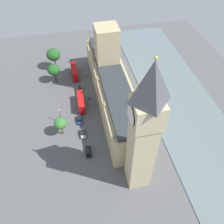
% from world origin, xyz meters
% --- Properties ---
extents(ground_plane, '(133.61, 133.61, 0.00)m').
position_xyz_m(ground_plane, '(0.00, 0.00, 0.00)').
color(ground_plane, '#565659').
extents(river_thames, '(29.11, 120.25, 0.25)m').
position_xyz_m(river_thames, '(-30.81, 0.00, 0.12)').
color(river_thames, slate).
rests_on(river_thames, ground).
extents(parliament_building, '(13.02, 63.61, 29.00)m').
position_xyz_m(parliament_building, '(-1.99, -2.00, 8.38)').
color(parliament_building, tan).
rests_on(parliament_building, ground).
extents(clock_tower, '(7.52, 7.52, 46.99)m').
position_xyz_m(clock_tower, '(-2.20, 36.58, 24.26)').
color(clock_tower, '#CCBA8E').
rests_on(clock_tower, ground).
extents(double_decker_bus_leading, '(2.73, 10.52, 4.75)m').
position_xyz_m(double_decker_bus_leading, '(12.15, -21.67, 2.63)').
color(double_decker_bus_leading, '#B20C0F').
rests_on(double_decker_bus_leading, ground).
extents(car_yellow_cab_by_river_gate, '(2.16, 4.63, 1.74)m').
position_xyz_m(car_yellow_cab_by_river_gate, '(11.09, -10.57, 0.89)').
color(car_yellow_cab_by_river_gate, gold).
rests_on(car_yellow_cab_by_river_gate, ground).
extents(double_decker_bus_corner, '(2.87, 10.56, 4.75)m').
position_xyz_m(double_decker_bus_corner, '(11.60, -0.31, 2.63)').
color(double_decker_bus_corner, red).
rests_on(double_decker_bus_corner, ground).
extents(car_blue_kerbside, '(2.07, 4.59, 1.74)m').
position_xyz_m(car_blue_kerbside, '(13.29, 7.84, 0.89)').
color(car_blue_kerbside, navy).
rests_on(car_blue_kerbside, ground).
extents(car_silver_under_trees, '(2.09, 4.46, 1.74)m').
position_xyz_m(car_silver_under_trees, '(12.82, 15.12, 0.89)').
color(car_silver_under_trees, '#B7B7BC').
rests_on(car_silver_under_trees, ground).
extents(car_black_trailing, '(2.17, 4.76, 1.74)m').
position_xyz_m(car_black_trailing, '(11.91, 23.70, 0.89)').
color(car_black_trailing, black).
rests_on(car_black_trailing, ground).
extents(pedestrian_opposite_hall, '(0.63, 0.67, 1.59)m').
position_xyz_m(pedestrian_opposite_hall, '(7.65, -3.94, 0.71)').
color(pedestrian_opposite_hall, navy).
rests_on(pedestrian_opposite_hall, ground).
extents(pedestrian_far_end, '(0.64, 0.55, 1.69)m').
position_xyz_m(pedestrian_far_end, '(6.83, -19.15, 0.76)').
color(pedestrian_far_end, '#336B60').
rests_on(pedestrian_far_end, ground).
extents(plane_tree_midblock, '(4.86, 4.86, 8.24)m').
position_xyz_m(plane_tree_midblock, '(20.36, 12.99, 6.12)').
color(plane_tree_midblock, brown).
rests_on(plane_tree_midblock, ground).
extents(plane_tree_near_tower, '(6.83, 6.83, 10.70)m').
position_xyz_m(plane_tree_near_tower, '(20.97, -30.36, 7.77)').
color(plane_tree_near_tower, brown).
rests_on(plane_tree_near_tower, ground).
extents(plane_tree_slot_10, '(4.74, 4.74, 7.62)m').
position_xyz_m(plane_tree_slot_10, '(21.37, -20.01, 5.55)').
color(plane_tree_slot_10, brown).
rests_on(plane_tree_slot_10, ground).
extents(plane_tree_slot_11, '(5.65, 5.65, 9.22)m').
position_xyz_m(plane_tree_slot_11, '(21.56, -19.47, 6.77)').
color(plane_tree_slot_11, brown).
rests_on(plane_tree_slot_11, ground).
extents(street_lamp_slot_12, '(0.56, 0.56, 6.60)m').
position_xyz_m(street_lamp_slot_12, '(20.51, 6.36, 4.58)').
color(street_lamp_slot_12, black).
rests_on(street_lamp_slot_12, ground).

